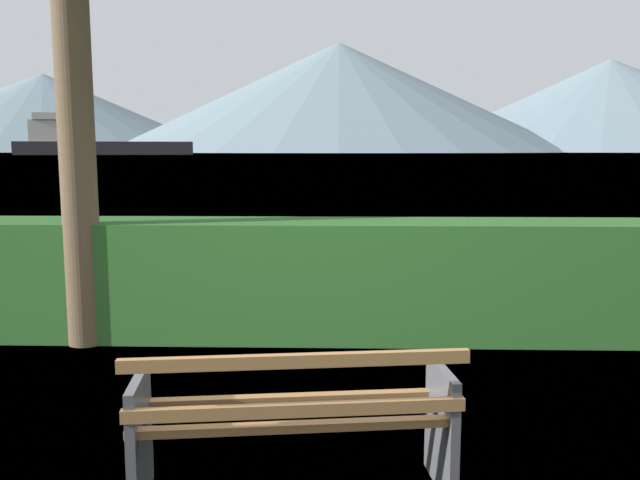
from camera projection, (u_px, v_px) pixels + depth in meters
name	position (u px, v px, depth m)	size (l,w,h in m)	color
water_surface	(338.00, 154.00, 306.70)	(620.00, 620.00, 0.00)	#6B8EA3
park_bench	(294.00, 421.00, 3.46)	(1.75, 0.77, 0.87)	olive
hedge_row	(314.00, 279.00, 6.50)	(10.82, 0.84, 1.15)	#285B23
cargo_ship_large	(92.00, 143.00, 237.95)	(62.60, 22.93, 14.70)	#232328
distant_hills	(364.00, 104.00, 552.00)	(813.53, 398.77, 86.86)	slate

